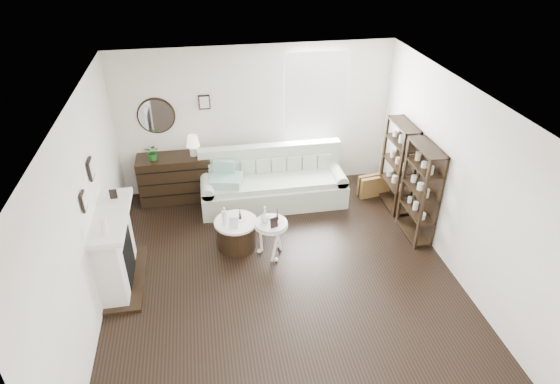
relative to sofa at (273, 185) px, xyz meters
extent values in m
plane|color=black|center=(-0.19, -2.08, -0.33)|extent=(5.50, 5.50, 0.00)
plane|color=white|center=(-0.19, -2.08, 2.37)|extent=(5.50, 5.50, 0.00)
plane|color=silver|center=(-0.19, 0.67, 1.02)|extent=(5.00, 0.00, 5.00)
plane|color=silver|center=(-0.19, -4.83, 1.02)|extent=(5.00, 0.00, 5.00)
plane|color=silver|center=(-2.69, -2.08, 1.02)|extent=(0.00, 5.50, 5.50)
plane|color=silver|center=(2.31, -2.08, 1.02)|extent=(0.00, 5.50, 5.50)
cube|color=white|center=(0.91, 0.65, 1.27)|extent=(1.00, 0.02, 1.80)
cube|color=white|center=(0.91, 0.59, 1.27)|extent=(1.15, 0.02, 1.90)
cylinder|color=silver|center=(-1.94, 0.64, 1.22)|extent=(0.60, 0.03, 0.60)
cube|color=black|center=(-1.09, 0.64, 1.42)|extent=(0.20, 0.03, 0.26)
cube|color=white|center=(-2.52, -1.78, 0.22)|extent=(0.34, 1.20, 1.10)
cube|color=black|center=(-2.49, -1.78, 0.07)|extent=(0.30, 0.65, 0.70)
cube|color=white|center=(-2.47, -1.78, 0.79)|extent=(0.44, 1.35, 0.08)
cube|color=black|center=(-2.44, -1.78, -0.31)|extent=(0.50, 1.40, 0.05)
cylinder|color=white|center=(-2.47, -2.23, 0.94)|extent=(0.08, 0.08, 0.22)
cube|color=black|center=(-2.47, -1.38, 0.90)|extent=(0.10, 0.03, 0.14)
cube|color=black|center=(-2.66, -2.13, 1.27)|extent=(0.03, 0.18, 0.24)
cube|color=black|center=(-2.66, -1.48, 1.37)|extent=(0.03, 0.22, 0.28)
cube|color=black|center=(2.14, -0.53, 0.47)|extent=(0.30, 0.80, 1.60)
cylinder|color=tan|center=(2.12, -0.78, 0.19)|extent=(0.08, 0.08, 0.11)
cylinder|color=tan|center=(2.12, -0.53, 0.19)|extent=(0.08, 0.08, 0.11)
cylinder|color=tan|center=(2.12, -0.28, 0.19)|extent=(0.08, 0.08, 0.11)
cylinder|color=tan|center=(2.12, -0.78, 0.59)|extent=(0.08, 0.08, 0.11)
cylinder|color=tan|center=(2.12, -0.53, 0.59)|extent=(0.08, 0.08, 0.11)
cylinder|color=tan|center=(2.12, -0.28, 0.59)|extent=(0.08, 0.08, 0.11)
cylinder|color=tan|center=(2.12, -0.78, 0.99)|extent=(0.08, 0.08, 0.11)
cylinder|color=tan|center=(2.12, -0.53, 0.99)|extent=(0.08, 0.08, 0.11)
cylinder|color=tan|center=(2.12, -0.28, 0.99)|extent=(0.08, 0.08, 0.11)
cube|color=black|center=(2.14, -1.43, 0.47)|extent=(0.30, 0.80, 1.60)
cylinder|color=tan|center=(2.12, -1.68, 0.19)|extent=(0.08, 0.08, 0.11)
cylinder|color=tan|center=(2.12, -1.43, 0.19)|extent=(0.08, 0.08, 0.11)
cylinder|color=tan|center=(2.12, -1.18, 0.19)|extent=(0.08, 0.08, 0.11)
cylinder|color=tan|center=(2.12, -1.68, 0.59)|extent=(0.08, 0.08, 0.11)
cylinder|color=tan|center=(2.12, -1.43, 0.59)|extent=(0.08, 0.08, 0.11)
cylinder|color=tan|center=(2.12, -1.18, 0.59)|extent=(0.08, 0.08, 0.11)
cylinder|color=tan|center=(2.12, -1.68, 0.99)|extent=(0.08, 0.08, 0.11)
cylinder|color=tan|center=(2.12, -1.43, 0.99)|extent=(0.08, 0.08, 0.11)
cylinder|color=tan|center=(2.12, -1.18, 0.99)|extent=(0.08, 0.08, 0.11)
cube|color=#B7BFAA|center=(0.00, -0.08, -0.12)|extent=(2.59, 0.90, 0.42)
cube|color=#B7BFAA|center=(0.00, -0.11, 0.14)|extent=(2.24, 0.72, 0.10)
cube|color=#B7BFAA|center=(0.00, 0.27, 0.27)|extent=(2.59, 0.20, 0.80)
cube|color=#B7BFAA|center=(-1.18, -0.08, -0.07)|extent=(0.22, 0.85, 0.52)
cube|color=#B7BFAA|center=(1.18, -0.08, -0.07)|extent=(0.22, 0.85, 0.52)
cube|color=teal|center=(-0.85, -0.13, 0.26)|extent=(0.64, 0.57, 0.14)
cube|color=brown|center=(1.91, -0.12, -0.13)|extent=(0.62, 0.29, 0.40)
cube|color=black|center=(-1.73, 0.39, 0.10)|extent=(1.29, 0.54, 0.86)
cube|color=black|center=(-1.73, 0.11, -0.10)|extent=(1.24, 0.01, 0.02)
cube|color=black|center=(-1.73, 0.11, 0.14)|extent=(1.24, 0.01, 0.02)
cube|color=black|center=(-1.73, 0.11, 0.38)|extent=(1.24, 0.01, 0.01)
imported|color=#1D601B|center=(-2.06, 0.34, 0.68)|extent=(0.33, 0.31, 0.30)
cylinder|color=black|center=(-0.78, -1.24, -0.12)|extent=(0.62, 0.62, 0.43)
cylinder|color=white|center=(-0.78, -1.24, 0.12)|extent=(0.68, 0.68, 0.04)
cylinder|color=white|center=(-0.27, -1.56, 0.26)|extent=(0.49, 0.49, 0.03)
cylinder|color=white|center=(-0.27, -1.56, 0.21)|extent=(0.50, 0.50, 0.02)
cylinder|color=white|center=(-0.27, -1.56, -0.05)|extent=(0.04, 0.04, 0.57)
cylinder|color=silver|center=(-0.95, -1.32, 0.30)|extent=(0.07, 0.07, 0.32)
cube|color=silver|center=(-0.83, -1.41, 0.23)|extent=(0.14, 0.06, 0.18)
cube|color=black|center=(-0.25, -1.69, 0.35)|extent=(0.13, 0.08, 0.16)
camera|label=1|loc=(-1.14, -7.26, 4.31)|focal=30.00mm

